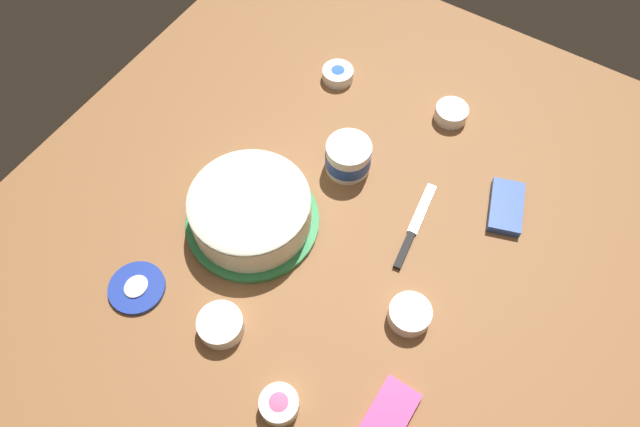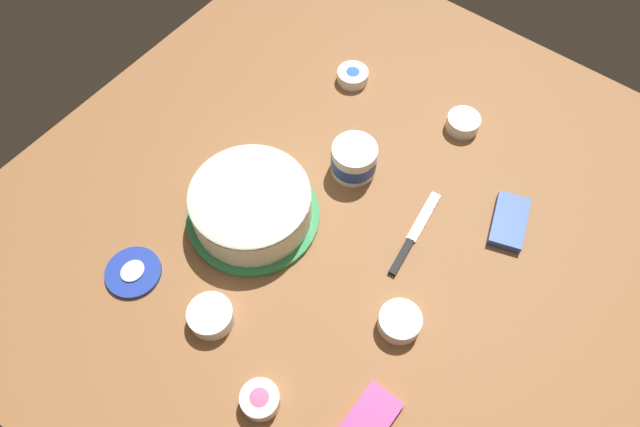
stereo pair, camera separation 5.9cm
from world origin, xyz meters
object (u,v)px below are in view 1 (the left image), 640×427
at_px(frosting_tub_lid, 137,288).
at_px(spreading_knife, 412,233).
at_px(candy_box_lower, 506,207).
at_px(candy_box_upper, 386,421).
at_px(frosted_cake, 251,211).
at_px(sprinkle_bowl_pink, 279,404).
at_px(sprinkle_bowl_green, 451,113).
at_px(sprinkle_bowl_blue, 338,74).
at_px(frosting_tub, 348,157).
at_px(sprinkle_bowl_rainbow, 410,314).
at_px(sprinkle_bowl_yellow, 221,325).

bearing_deg(frosting_tub_lid, spreading_knife, -45.20).
bearing_deg(candy_box_lower, candy_box_upper, 161.01).
distance_m(frosted_cake, sprinkle_bowl_pink, 0.42).
height_order(spreading_knife, sprinkle_bowl_green, sprinkle_bowl_green).
bearing_deg(spreading_knife, frosted_cake, 117.51).
height_order(frosted_cake, candy_box_lower, frosted_cake).
bearing_deg(sprinkle_bowl_blue, frosting_tub, -143.80).
height_order(sprinkle_bowl_rainbow, sprinkle_bowl_green, sprinkle_bowl_rainbow).
relative_size(sprinkle_bowl_rainbow, sprinkle_bowl_pink, 1.16).
bearing_deg(spreading_knife, sprinkle_bowl_yellow, 150.69).
bearing_deg(frosting_tub_lid, candy_box_upper, -85.61).
xyz_separation_m(sprinkle_bowl_blue, sprinkle_bowl_yellow, (-0.72, -0.16, 0.00)).
bearing_deg(frosting_tub_lid, sprinkle_bowl_yellow, -82.75).
bearing_deg(spreading_knife, candy_box_lower, -41.43).
distance_m(frosting_tub_lid, sprinkle_bowl_blue, 0.75).
xyz_separation_m(sprinkle_bowl_blue, sprinkle_bowl_pink, (-0.78, -0.35, 0.01)).
bearing_deg(candy_box_upper, sprinkle_bowl_blue, 37.76).
bearing_deg(frosting_tub_lid, sprinkle_bowl_green, -24.80).
xyz_separation_m(frosting_tub_lid, sprinkle_bowl_green, (0.78, -0.36, 0.01)).
height_order(sprinkle_bowl_yellow, sprinkle_bowl_green, sprinkle_bowl_yellow).
relative_size(frosting_tub, sprinkle_bowl_rainbow, 1.23).
relative_size(sprinkle_bowl_blue, candy_box_lower, 0.60).
bearing_deg(sprinkle_bowl_pink, sprinkle_bowl_yellow, 70.69).
distance_m(spreading_knife, sprinkle_bowl_yellow, 0.47).
relative_size(frosting_tub_lid, candy_box_lower, 0.89).
bearing_deg(sprinkle_bowl_rainbow, sprinkle_bowl_green, 16.93).
xyz_separation_m(sprinkle_bowl_rainbow, sprinkle_bowl_yellow, (-0.23, 0.32, -0.00)).
relative_size(frosted_cake, sprinkle_bowl_pink, 3.96).
bearing_deg(frosting_tub, sprinkle_bowl_rainbow, -130.62).
xyz_separation_m(frosted_cake, spreading_knife, (0.17, -0.32, -0.05)).
xyz_separation_m(sprinkle_bowl_rainbow, candy_box_upper, (-0.21, -0.06, -0.01)).
height_order(frosted_cake, sprinkle_bowl_rainbow, frosted_cake).
relative_size(candy_box_lower, candy_box_upper, 0.89).
distance_m(sprinkle_bowl_pink, candy_box_lower, 0.67).
bearing_deg(frosting_tub, sprinkle_bowl_pink, -162.13).
bearing_deg(sprinkle_bowl_rainbow, sprinkle_bowl_pink, 156.71).
xyz_separation_m(frosting_tub_lid, sprinkle_bowl_blue, (0.74, -0.05, 0.01)).
bearing_deg(sprinkle_bowl_yellow, spreading_knife, -29.31).
height_order(frosting_tub_lid, sprinkle_bowl_blue, sprinkle_bowl_blue).
height_order(spreading_knife, sprinkle_bowl_blue, sprinkle_bowl_blue).
distance_m(frosting_tub, spreading_knife, 0.23).
relative_size(frosted_cake, candy_box_lower, 2.21).
height_order(sprinkle_bowl_rainbow, sprinkle_bowl_blue, sprinkle_bowl_rainbow).
relative_size(sprinkle_bowl_rainbow, candy_box_lower, 0.65).
bearing_deg(sprinkle_bowl_green, sprinkle_bowl_rainbow, -163.07).
height_order(frosting_tub_lid, candy_box_lower, candy_box_lower).
bearing_deg(frosted_cake, sprinkle_bowl_green, -25.51).
xyz_separation_m(sprinkle_bowl_yellow, candy_box_lower, (0.58, -0.38, -0.01)).
xyz_separation_m(sprinkle_bowl_green, sprinkle_bowl_pink, (-0.82, -0.04, 0.00)).
bearing_deg(candy_box_lower, spreading_knife, 120.06).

